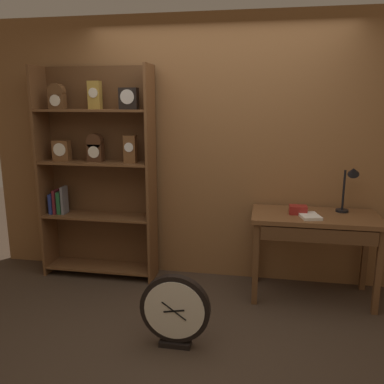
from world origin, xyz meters
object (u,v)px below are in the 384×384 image
round_clock_large (175,311)px  workbench (315,227)px  desk_lamp (350,182)px  toolbox_small (298,210)px  bookshelf (96,171)px  open_repair_manual (310,216)px

round_clock_large → workbench: bearing=42.2°
desk_lamp → toolbox_small: size_ratio=2.89×
bookshelf → workbench: (2.14, -0.18, -0.41)m
desk_lamp → toolbox_small: desk_lamp is taller
toolbox_small → round_clock_large: 1.46m
desk_lamp → toolbox_small: 0.52m
desk_lamp → open_repair_manual: bearing=-148.7°
bookshelf → round_clock_large: 1.77m
open_repair_manual → round_clock_large: (-1.01, -0.89, -0.52)m
open_repair_manual → desk_lamp: bearing=18.3°
workbench → toolbox_small: toolbox_small is taller
round_clock_large → desk_lamp: bearing=39.1°
workbench → bookshelf: bearing=175.2°
workbench → open_repair_manual: open_repair_manual is taller
desk_lamp → open_repair_manual: desk_lamp is taller
toolbox_small → open_repair_manual: bearing=-46.1°
bookshelf → round_clock_large: bookshelf is taller
desk_lamp → round_clock_large: bearing=-140.9°
toolbox_small → open_repair_manual: (0.09, -0.10, -0.03)m
desk_lamp → round_clock_large: 1.92m
bookshelf → workbench: bookshelf is taller
open_repair_manual → toolbox_small: bearing=120.9°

